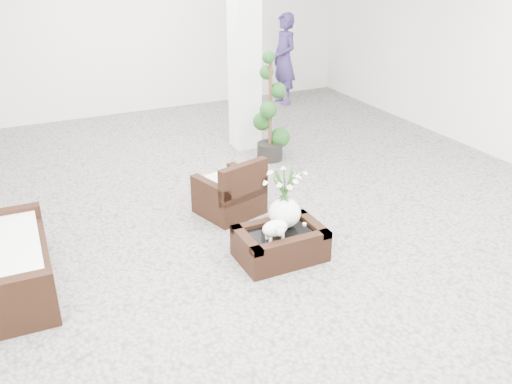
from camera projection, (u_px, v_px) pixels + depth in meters
name	position (u px, v px, depth m)	size (l,w,h in m)	color
ground	(252.00, 238.00, 6.22)	(11.00, 11.00, 0.00)	gray
column	(244.00, 36.00, 8.23)	(0.40, 0.40, 3.50)	white
coffee_table	(280.00, 245.00, 5.77)	(0.90, 0.60, 0.31)	black
sheep_figurine	(275.00, 230.00, 5.53)	(0.28, 0.23, 0.21)	white
planter_narcissus	(285.00, 192.00, 5.65)	(0.44, 0.44, 0.80)	white
tealight	(304.00, 224.00, 5.83)	(0.04, 0.04, 0.03)	white
armchair	(229.00, 186.00, 6.64)	(0.68, 0.66, 0.73)	black
loveseat	(7.00, 254.00, 5.13)	(1.52, 0.73, 0.81)	black
topiary	(270.00, 108.00, 8.08)	(0.43, 0.43, 1.63)	#163F14
shopper	(284.00, 59.00, 10.90)	(0.65, 0.43, 1.79)	#382A5E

